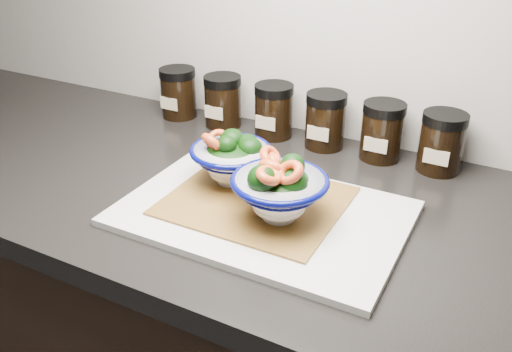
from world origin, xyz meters
The scene contains 11 objects.
countertop centered at (0.00, 1.45, 0.88)m, with size 3.50×0.60×0.04m, color black.
cutting_board centered at (0.14, 1.39, 0.91)m, with size 0.45×0.30×0.01m, color beige.
bamboo_mat centered at (0.12, 1.41, 0.91)m, with size 0.28×0.24×0.00m, color olive.
bowl_left centered at (0.05, 1.45, 0.96)m, with size 0.14×0.14×0.10m.
bowl_right centered at (0.18, 1.38, 0.96)m, with size 0.15×0.15×0.12m.
spice_jar_a centered at (-0.23, 1.69, 0.96)m, with size 0.08×0.08×0.11m.
spice_jar_b centered at (-0.11, 1.69, 0.96)m, with size 0.08×0.08×0.11m.
spice_jar_c centered at (0.01, 1.69, 0.96)m, with size 0.08×0.08×0.11m.
spice_jar_d centered at (0.13, 1.69, 0.96)m, with size 0.08×0.08×0.11m.
spice_jar_e centered at (0.25, 1.69, 0.96)m, with size 0.08×0.08×0.11m.
spice_jar_f centered at (0.36, 1.69, 0.96)m, with size 0.08×0.08×0.11m.
Camera 1 is at (0.48, 0.73, 1.37)m, focal length 38.00 mm.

